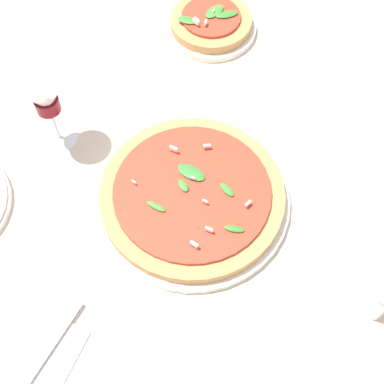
# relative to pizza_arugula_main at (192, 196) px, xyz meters

# --- Properties ---
(ground_plane) EXTENTS (6.00, 6.00, 0.00)m
(ground_plane) POSITION_rel_pizza_arugula_main_xyz_m (0.04, 0.01, -0.02)
(ground_plane) COLOR beige
(pizza_arugula_main) EXTENTS (0.31, 0.31, 0.05)m
(pizza_arugula_main) POSITION_rel_pizza_arugula_main_xyz_m (0.00, 0.00, 0.00)
(pizza_arugula_main) COLOR silver
(pizza_arugula_main) RESTS_ON ground_plane
(pizza_personal_side) EXTENTS (0.18, 0.18, 0.05)m
(pizza_personal_side) POSITION_rel_pizza_arugula_main_xyz_m (-0.38, -0.06, -0.00)
(pizza_personal_side) COLOR silver
(pizza_personal_side) RESTS_ON ground_plane
(wine_glass) EXTENTS (0.07, 0.07, 0.14)m
(wine_glass) POSITION_rel_pizza_arugula_main_xyz_m (-0.06, -0.25, 0.08)
(wine_glass) COLOR white
(wine_glass) RESTS_ON ground_plane
(napkin) EXTENTS (0.14, 0.10, 0.01)m
(napkin) POSITION_rel_pizza_arugula_main_xyz_m (0.30, -0.13, -0.01)
(napkin) COLOR silver
(napkin) RESTS_ON ground_plane
(fork) EXTENTS (0.21, 0.07, 0.00)m
(fork) POSITION_rel_pizza_arugula_main_xyz_m (0.30, -0.14, -0.01)
(fork) COLOR silver
(fork) RESTS_ON ground_plane
(shaker_pepper) EXTENTS (0.03, 0.03, 0.07)m
(shaker_pepper) POSITION_rel_pizza_arugula_main_xyz_m (0.11, 0.29, 0.02)
(shaker_pepper) COLOR silver
(shaker_pepper) RESTS_ON ground_plane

